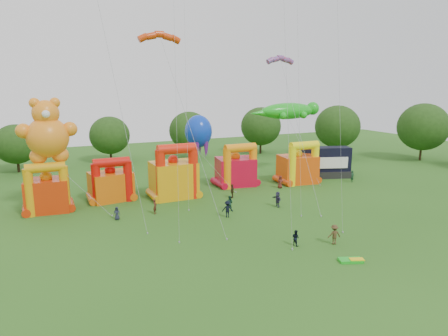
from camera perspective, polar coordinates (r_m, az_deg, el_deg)
name	(u,v)px	position (r m, az deg, el deg)	size (l,w,h in m)	color
ground	(326,273)	(34.69, 14.34, -14.27)	(160.00, 160.00, 0.00)	#265518
tree_ring	(313,199)	(32.22, 12.66, -4.30)	(119.99, 122.05, 12.07)	#352314
bouncy_castle_0	(47,192)	(52.37, -23.91, -3.22)	(5.28, 4.43, 6.20)	red
bouncy_castle_1	(111,184)	(54.60, -15.82, -2.17)	(5.69, 4.83, 5.92)	#D65A0B
bouncy_castle_2	(174,177)	(54.13, -7.12, -1.27)	(5.84, 4.71, 7.55)	orange
bouncy_castle_3	(236,169)	(60.31, 1.77, -0.18)	(6.19, 5.31, 6.58)	red
bouncy_castle_4	(299,167)	(62.95, 10.60, 0.17)	(5.99, 5.09, 6.66)	#E1490C
stage_trailer	(326,163)	(67.83, 14.37, 0.75)	(8.30, 5.28, 5.04)	black
teddy_bear_kite	(66,164)	(50.21, -21.61, 0.50)	(9.47, 7.48, 13.69)	orange
gecko_kite	(292,122)	(66.55, 9.74, 6.47)	(13.20, 11.10, 12.23)	green
octopus_kite	(208,154)	(58.84, -2.24, 1.96)	(5.21, 8.49, 10.74)	#0C36C2
parafoil_kites	(176,111)	(42.29, -6.94, 8.14)	(28.05, 13.41, 31.19)	red
diamond_kites	(253,80)	(43.80, 4.11, 12.49)	(18.84, 21.77, 35.87)	#C10B09
folded_kite_bundle	(351,260)	(37.14, 17.74, -12.43)	(2.23, 1.67, 0.31)	green
spectator_0	(117,213)	(47.00, -15.06, -6.28)	(0.75, 0.49, 1.53)	#202436
spectator_1	(155,206)	(48.12, -9.82, -5.44)	(0.65, 0.43, 1.79)	#4D2116
spectator_2	(230,203)	(48.64, 0.80, -5.03)	(0.90, 0.70, 1.85)	#173A2A
spectator_3	(227,209)	(46.21, 0.50, -5.88)	(1.27, 0.73, 1.96)	black
spectator_4	(232,191)	(53.93, 1.18, -3.31)	(1.12, 0.47, 1.91)	#362915
spectator_5	(277,199)	(50.49, 7.65, -4.45)	(1.81, 0.58, 1.95)	#2D2A46
spectator_6	(280,182)	(59.49, 8.03, -2.00)	(0.91, 0.59, 1.86)	#582019
spectator_7	(352,176)	(65.68, 17.87, -1.14)	(0.68, 0.45, 1.86)	#173B23
spectator_8	(296,238)	(39.11, 10.19, -9.78)	(0.75, 0.58, 1.54)	black
spectator_9	(334,235)	(40.11, 15.47, -9.15)	(1.27, 0.73, 1.96)	#48341C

